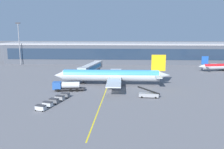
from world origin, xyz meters
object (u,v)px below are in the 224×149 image
fuel_tanker (67,86)px  belt_loader (149,94)px  baggage_cart_1 (48,104)px  baggage_cart_3 (60,98)px  baggage_cart_2 (54,101)px  baggage_cart_4 (65,95)px  baggage_cart_0 (41,108)px  main_airliner (112,75)px

fuel_tanker → belt_loader: bearing=-14.2°
fuel_tanker → baggage_cart_1: bearing=-93.9°
baggage_cart_3 → baggage_cart_1: bearing=-105.5°
baggage_cart_2 → baggage_cart_4: (1.71, 6.17, 0.00)m
baggage_cart_1 → baggage_cart_3: bearing=74.5°
belt_loader → baggage_cart_0: bearing=-155.4°
main_airliner → baggage_cart_4: (-13.68, -17.44, -2.98)m
baggage_cart_4 → baggage_cart_0: bearing=-105.5°
baggage_cart_0 → baggage_cart_2: size_ratio=1.00×
belt_loader → baggage_cart_1: bearing=-160.0°
main_airliner → baggage_cart_2: main_airliner is taller
baggage_cart_2 → baggage_cart_3: 3.20m
baggage_cart_1 → baggage_cart_3: size_ratio=1.00×
main_airliner → belt_loader: main_airliner is taller
fuel_tanker → baggage_cart_0: fuel_tanker is taller
belt_loader → baggage_cart_4: (-25.99, -1.13, -0.21)m
baggage_cart_1 → baggage_cart_3: 6.40m
baggage_cart_4 → belt_loader: bearing=2.5°
main_airliner → baggage_cart_2: bearing=-123.1°
fuel_tanker → baggage_cart_3: (0.52, -11.13, -0.96)m
fuel_tanker → baggage_cart_2: (-0.34, -14.21, -0.96)m
fuel_tanker → baggage_cart_2: fuel_tanker is taller
baggage_cart_0 → baggage_cart_2: (1.71, 6.17, 0.00)m
baggage_cart_1 → main_airliner: bearing=58.7°
baggage_cart_0 → baggage_cart_1: bearing=74.5°
main_airliner → baggage_cart_3: 25.33m
fuel_tanker → baggage_cart_4: size_ratio=3.72×
baggage_cart_0 → baggage_cart_1: 3.20m
main_airliner → baggage_cart_4: size_ratio=14.80×
main_airliner → baggage_cart_3: (-14.53, -20.53, -2.98)m
belt_loader → baggage_cart_1: belt_loader is taller
baggage_cart_1 → baggage_cart_0: bearing=-105.5°
main_airliner → baggage_cart_4: bearing=-128.1°
belt_loader → baggage_cart_3: size_ratio=2.35×
baggage_cart_4 → baggage_cart_1: bearing=-105.5°
belt_loader → baggage_cart_4: 26.02m
fuel_tanker → baggage_cart_1: 17.36m
baggage_cart_0 → baggage_cart_2: 6.40m
baggage_cart_1 → baggage_cart_4: size_ratio=1.00×
baggage_cart_0 → baggage_cart_3: (2.56, 9.25, 0.00)m
belt_loader → main_airliner: bearing=127.1°
baggage_cart_3 → baggage_cart_2: bearing=-105.5°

